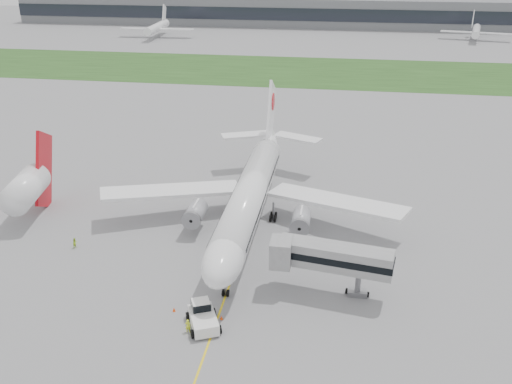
% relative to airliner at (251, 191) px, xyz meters
% --- Properties ---
extents(ground, '(600.00, 600.00, 0.00)m').
position_rel_airliner_xyz_m(ground, '(0.00, -4.87, -5.66)').
color(ground, gray).
rests_on(ground, ground).
extents(apron_markings, '(70.00, 70.00, 0.04)m').
position_rel_airliner_xyz_m(apron_markings, '(0.00, -9.87, -5.66)').
color(apron_markings, yellow).
rests_on(apron_markings, ground).
extents(grass_strip, '(600.00, 50.00, 0.02)m').
position_rel_airliner_xyz_m(grass_strip, '(0.00, 115.13, -5.65)').
color(grass_strip, '#24451A').
rests_on(grass_strip, ground).
extents(terminal_building, '(320.00, 22.30, 14.00)m').
position_rel_airliner_xyz_m(terminal_building, '(0.00, 225.00, 1.34)').
color(terminal_building, slate).
rests_on(terminal_building, ground).
extents(control_tower, '(12.00, 12.00, 56.00)m').
position_rel_airliner_xyz_m(control_tower, '(-90.00, 227.13, -5.66)').
color(control_tower, slate).
rests_on(control_tower, ground).
extents(airliner, '(48.13, 53.95, 17.88)m').
position_rel_airliner_xyz_m(airliner, '(0.00, 0.00, 0.00)').
color(airliner, white).
rests_on(airliner, ground).
extents(pushback_tug, '(4.95, 5.79, 2.60)m').
position_rel_airliner_xyz_m(pushback_tug, '(-1.42, -25.98, -4.46)').
color(pushback_tug, white).
rests_on(pushback_tug, ground).
extents(jet_bridge, '(15.32, 5.46, 6.99)m').
position_rel_airliner_xyz_m(jet_bridge, '(12.31, -17.13, -0.49)').
color(jet_bridge, '#9E9FA1').
rests_on(jet_bridge, ground).
extents(safety_cone_left, '(0.40, 0.40, 0.54)m').
position_rel_airliner_xyz_m(safety_cone_left, '(-5.47, -24.01, -5.39)').
color(safety_cone_left, '#FF470D').
rests_on(safety_cone_left, ground).
extents(safety_cone_right, '(0.37, 0.37, 0.51)m').
position_rel_airliner_xyz_m(safety_cone_right, '(0.50, -24.69, -5.41)').
color(safety_cone_right, '#FF470D').
rests_on(safety_cone_right, ground).
extents(ground_crew_near, '(0.64, 0.43, 1.71)m').
position_rel_airliner_xyz_m(ground_crew_near, '(-2.75, -27.59, -4.81)').
color(ground_crew_near, '#DAEF27').
rests_on(ground_crew_near, ground).
extents(ground_crew_far, '(0.79, 0.90, 1.56)m').
position_rel_airliner_xyz_m(ground_crew_far, '(-24.00, -11.22, -4.88)').
color(ground_crew_far, '#9FCE22').
rests_on(ground_crew_far, ground).
extents(neighbor_aircraft, '(6.28, 16.89, 13.64)m').
position_rel_airliner_xyz_m(neighbor_aircraft, '(-35.15, -2.77, -0.25)').
color(neighbor_aircraft, red).
rests_on(neighbor_aircraft, ground).
extents(distant_aircraft_left, '(34.68, 30.84, 12.91)m').
position_rel_airliner_xyz_m(distant_aircraft_left, '(-72.69, 178.08, -5.66)').
color(distant_aircraft_left, white).
rests_on(distant_aircraft_left, ground).
extents(distant_aircraft_right, '(34.86, 32.14, 11.48)m').
position_rel_airliner_xyz_m(distant_aircraft_right, '(69.18, 191.81, -5.66)').
color(distant_aircraft_right, white).
rests_on(distant_aircraft_right, ground).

